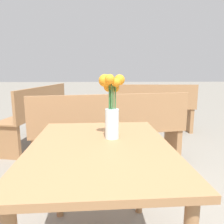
{
  "coord_description": "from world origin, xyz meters",
  "views": [
    {
      "loc": [
        0.02,
        -1.08,
        1.08
      ],
      "look_at": [
        0.07,
        0.12,
        0.86
      ],
      "focal_mm": 35.0,
      "sensor_mm": 36.0,
      "label": 1
    }
  ],
  "objects_px": {
    "table_front": "(100,163)",
    "bench_far": "(152,107)",
    "flower_vase": "(112,107)",
    "bench_near": "(111,129)",
    "bench_middle": "(40,112)"
  },
  "relations": [
    {
      "from": "table_front",
      "to": "flower_vase",
      "type": "relative_size",
      "value": 2.8
    },
    {
      "from": "flower_vase",
      "to": "bench_far",
      "type": "xyz_separation_m",
      "value": [
        0.79,
        2.54,
        -0.43
      ]
    },
    {
      "from": "flower_vase",
      "to": "bench_middle",
      "type": "distance_m",
      "value": 2.4
    },
    {
      "from": "flower_vase",
      "to": "bench_near",
      "type": "height_order",
      "value": "flower_vase"
    },
    {
      "from": "bench_middle",
      "to": "bench_far",
      "type": "height_order",
      "value": "same"
    },
    {
      "from": "flower_vase",
      "to": "bench_far",
      "type": "distance_m",
      "value": 2.69
    },
    {
      "from": "table_front",
      "to": "bench_near",
      "type": "relative_size",
      "value": 0.6
    },
    {
      "from": "bench_near",
      "to": "flower_vase",
      "type": "bearing_deg",
      "value": -91.26
    },
    {
      "from": "table_front",
      "to": "bench_far",
      "type": "height_order",
      "value": "bench_far"
    },
    {
      "from": "table_front",
      "to": "bench_near",
      "type": "distance_m",
      "value": 1.19
    },
    {
      "from": "flower_vase",
      "to": "bench_middle",
      "type": "xyz_separation_m",
      "value": [
        -1.04,
        2.13,
        -0.42
      ]
    },
    {
      "from": "bench_near",
      "to": "bench_middle",
      "type": "distance_m",
      "value": 1.51
    },
    {
      "from": "table_front",
      "to": "bench_far",
      "type": "distance_m",
      "value": 2.8
    },
    {
      "from": "bench_near",
      "to": "table_front",
      "type": "bearing_deg",
      "value": -94.19
    },
    {
      "from": "bench_middle",
      "to": "bench_far",
      "type": "bearing_deg",
      "value": 12.73
    }
  ]
}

